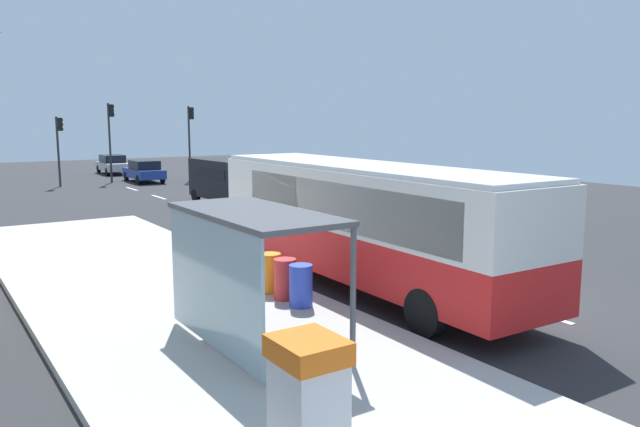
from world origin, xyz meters
name	(u,v)px	position (x,y,z in m)	size (l,w,h in m)	color
ground_plane	(233,223)	(0.00, 14.00, -0.02)	(56.00, 92.00, 0.04)	#2D2D30
sidewalk_platform	(205,325)	(-6.40, 2.00, 0.09)	(6.20, 30.00, 0.18)	beige
lane_stripe_seg_1	(530,311)	(0.25, -1.00, 0.01)	(0.16, 2.20, 0.01)	silver
lane_stripe_seg_2	(389,268)	(0.25, 4.00, 0.01)	(0.16, 2.20, 0.01)	silver
lane_stripe_seg_3	(300,240)	(0.25, 9.00, 0.01)	(0.16, 2.20, 0.01)	silver
lane_stripe_seg_4	(238,221)	(0.25, 14.00, 0.01)	(0.16, 2.20, 0.01)	silver
lane_stripe_seg_5	(193,208)	(0.25, 19.00, 0.01)	(0.16, 2.20, 0.01)	silver
lane_stripe_seg_6	(159,197)	(0.25, 24.00, 0.01)	(0.16, 2.20, 0.01)	silver
lane_stripe_seg_7	(132,189)	(0.25, 29.00, 0.01)	(0.16, 2.20, 0.01)	silver
bus	(361,217)	(-1.71, 2.80, 1.84)	(2.74, 11.06, 3.21)	red
white_van	(228,179)	(2.20, 19.02, 1.34)	(2.22, 5.28, 2.30)	black
sedan_near	(144,171)	(2.30, 32.87, 0.79)	(1.91, 4.43, 1.52)	navy
sedan_far	(113,164)	(2.30, 40.65, 0.79)	(1.96, 4.46, 1.52)	#B7B7BC
ticket_machine	(309,426)	(-8.02, -4.56, 1.17)	(0.66, 0.76, 1.94)	silver
recycling_bin_blue	(301,286)	(-4.20, 1.74, 0.66)	(0.52, 0.52, 0.95)	blue
recycling_bin_red	(285,279)	(-4.20, 2.44, 0.66)	(0.52, 0.52, 0.95)	red
recycling_bin_orange	(270,273)	(-4.20, 3.14, 0.66)	(0.52, 0.52, 0.95)	orange
traffic_light_near_side	(190,132)	(5.50, 32.15, 3.47)	(0.49, 0.28, 5.24)	#2D2D2D
traffic_light_far_side	(59,140)	(-3.09, 32.95, 3.02)	(0.49, 0.28, 4.51)	#2D2D2D
traffic_light_median	(111,130)	(0.39, 33.75, 3.57)	(0.49, 0.28, 5.41)	#2D2D2D
bus_shelter	(239,244)	(-6.41, 0.29, 2.10)	(1.80, 4.00, 2.50)	#4C4C51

